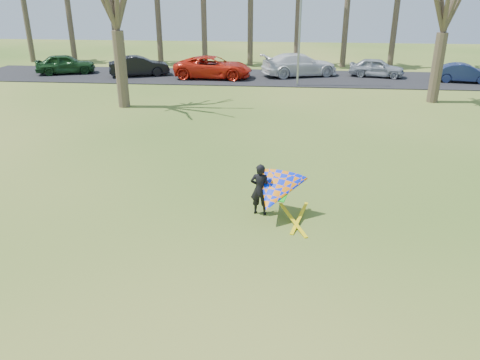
# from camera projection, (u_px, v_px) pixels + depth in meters

# --- Properties ---
(ground) EXTENTS (100.00, 100.00, 0.00)m
(ground) POSITION_uv_depth(u_px,v_px,m) (233.00, 247.00, 12.46)
(ground) COLOR #215913
(ground) RESTS_ON ground
(parking_strip) EXTENTS (46.00, 7.00, 0.06)m
(parking_strip) POSITION_uv_depth(u_px,v_px,m) (270.00, 78.00, 35.43)
(parking_strip) COLOR black
(parking_strip) RESTS_ON ground
(streetlight) EXTENTS (2.28, 0.18, 8.00)m
(streetlight) POSITION_uv_depth(u_px,v_px,m) (303.00, 18.00, 30.78)
(streetlight) COLOR gray
(streetlight) RESTS_ON ground
(car_0) EXTENTS (4.77, 3.19, 1.51)m
(car_0) POSITION_uv_depth(u_px,v_px,m) (66.00, 64.00, 36.56)
(car_0) COLOR #193E1B
(car_0) RESTS_ON parking_strip
(car_1) EXTENTS (4.74, 3.08, 1.48)m
(car_1) POSITION_uv_depth(u_px,v_px,m) (139.00, 66.00, 35.69)
(car_1) COLOR black
(car_1) RESTS_ON parking_strip
(car_2) EXTENTS (5.82, 2.79, 1.60)m
(car_2) POSITION_uv_depth(u_px,v_px,m) (213.00, 67.00, 34.78)
(car_2) COLOR red
(car_2) RESTS_ON parking_strip
(car_3) EXTENTS (6.25, 4.21, 1.68)m
(car_3) POSITION_uv_depth(u_px,v_px,m) (300.00, 65.00, 35.61)
(car_3) COLOR white
(car_3) RESTS_ON parking_strip
(car_4) EXTENTS (4.30, 2.45, 1.38)m
(car_4) POSITION_uv_depth(u_px,v_px,m) (377.00, 68.00, 35.31)
(car_4) COLOR #9CA2A9
(car_4) RESTS_ON parking_strip
(car_5) EXTENTS (4.13, 2.00, 1.30)m
(car_5) POSITION_uv_depth(u_px,v_px,m) (464.00, 73.00, 33.31)
(car_5) COLOR #1A264E
(car_5) RESTS_ON parking_strip
(kite_flyer) EXTENTS (2.13, 2.39, 2.02)m
(kite_flyer) POSITION_uv_depth(u_px,v_px,m) (274.00, 192.00, 13.73)
(kite_flyer) COLOR black
(kite_flyer) RESTS_ON ground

